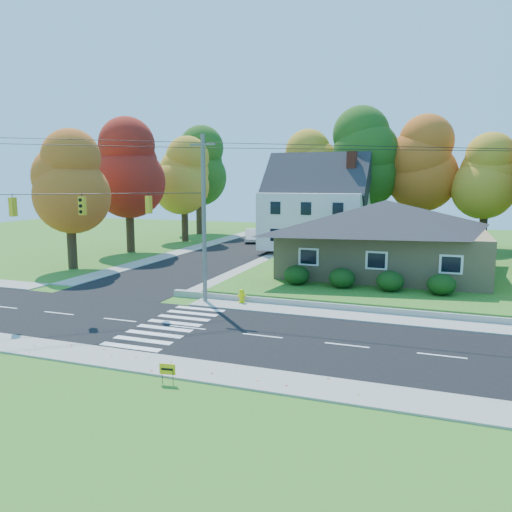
{
  "coord_description": "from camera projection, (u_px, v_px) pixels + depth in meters",
  "views": [
    {
      "loc": [
        11.45,
        -21.59,
        7.36
      ],
      "look_at": [
        0.78,
        8.0,
        2.55
      ],
      "focal_mm": 35.0,
      "sensor_mm": 36.0,
      "label": 1
    }
  ],
  "objects": [
    {
      "name": "sidewalk_south",
      "position": [
        130.0,
        361.0,
        20.37
      ],
      "size": [
        90.0,
        2.0,
        0.08
      ],
      "primitive_type": "cube",
      "color": "#9C9A90",
      "rests_on": "ground"
    },
    {
      "name": "lawn",
      "position": [
        453.0,
        269.0,
        40.17
      ],
      "size": [
        30.0,
        30.0,
        0.5
      ],
      "primitive_type": "cube",
      "color": "#3D7923",
      "rests_on": "ground"
    },
    {
      "name": "sidewalk_north",
      "position": [
        227.0,
        304.0,
        29.67
      ],
      "size": [
        90.0,
        2.0,
        0.08
      ],
      "primitive_type": "cube",
      "color": "#9C9A90",
      "rests_on": "ground"
    },
    {
      "name": "road_main",
      "position": [
        187.0,
        328.0,
        25.03
      ],
      "size": [
        90.0,
        8.0,
        0.02
      ],
      "primitive_type": "cube",
      "color": "black",
      "rests_on": "ground"
    },
    {
      "name": "colonial_house",
      "position": [
        316.0,
        208.0,
        50.36
      ],
      "size": [
        10.4,
        8.4,
        9.6
      ],
      "color": "silver",
      "rests_on": "lawn"
    },
    {
      "name": "yard_sign",
      "position": [
        167.0,
        370.0,
        18.09
      ],
      "size": [
        0.6,
        0.12,
        0.76
      ],
      "color": "black",
      "rests_on": "ground"
    },
    {
      "name": "tree_west_1",
      "position": [
        128.0,
        169.0,
        50.24
      ],
      "size": [
        7.28,
        7.28,
        13.56
      ],
      "color": "#3F2A19",
      "rests_on": "ground"
    },
    {
      "name": "hedge_row",
      "position": [
        366.0,
        279.0,
        31.46
      ],
      "size": [
        10.7,
        1.7,
        1.27
      ],
      "color": "#163A10",
      "rests_on": "lawn"
    },
    {
      "name": "fire_hydrant",
      "position": [
        242.0,
        297.0,
        29.86
      ],
      "size": [
        0.51,
        0.4,
        0.9
      ],
      "color": "#D6D700",
      "rests_on": "ground"
    },
    {
      "name": "traffic_infrastructure",
      "position": [
        195.0,
        223.0,
        25.56
      ],
      "size": [
        38.1,
        10.66,
        10.0
      ],
      "color": "#666059",
      "rests_on": "ground"
    },
    {
      "name": "tree_lot_1",
      "position": [
        364.0,
        158.0,
        52.92
      ],
      "size": [
        7.84,
        7.84,
        14.6
      ],
      "color": "#3F2A19",
      "rests_on": "lawn"
    },
    {
      "name": "tree_lot_2",
      "position": [
        424.0,
        164.0,
        51.94
      ],
      "size": [
        7.28,
        7.28,
        13.56
      ],
      "color": "#3F2A19",
      "rests_on": "lawn"
    },
    {
      "name": "tree_lot_3",
      "position": [
        487.0,
        177.0,
        49.2
      ],
      "size": [
        6.16,
        6.16,
        11.47
      ],
      "color": "#3F2A19",
      "rests_on": "lawn"
    },
    {
      "name": "road_cross",
      "position": [
        235.0,
        251.0,
        51.89
      ],
      "size": [
        8.0,
        44.0,
        0.02
      ],
      "primitive_type": "cube",
      "color": "black",
      "rests_on": "ground"
    },
    {
      "name": "ground",
      "position": [
        187.0,
        328.0,
        25.03
      ],
      "size": [
        120.0,
        120.0,
        0.0
      ],
      "primitive_type": "plane",
      "color": "#3D7923"
    },
    {
      "name": "tree_west_3",
      "position": [
        198.0,
        167.0,
        67.22
      ],
      "size": [
        7.84,
        7.84,
        14.6
      ],
      "color": "#3F2A19",
      "rests_on": "ground"
    },
    {
      "name": "tree_west_0",
      "position": [
        68.0,
        182.0,
        40.8
      ],
      "size": [
        6.16,
        6.16,
        11.47
      ],
      "color": "#3F2A19",
      "rests_on": "ground"
    },
    {
      "name": "white_car",
      "position": [
        252.0,
        235.0,
        59.54
      ],
      "size": [
        2.95,
        4.95,
        1.54
      ],
      "primitive_type": "imported",
      "rotation": [
        0.0,
        0.0,
        0.3
      ],
      "color": "white",
      "rests_on": "road_cross"
    },
    {
      "name": "tree_west_2",
      "position": [
        184.0,
        176.0,
        59.3
      ],
      "size": [
        6.72,
        6.72,
        12.51
      ],
      "color": "#3F2A19",
      "rests_on": "ground"
    },
    {
      "name": "tree_lot_0",
      "position": [
        311.0,
        171.0,
        56.06
      ],
      "size": [
        6.72,
        6.72,
        12.51
      ],
      "color": "#3F2A19",
      "rests_on": "lawn"
    },
    {
      "name": "ranch_house",
      "position": [
        385.0,
        236.0,
        36.73
      ],
      "size": [
        14.6,
        10.6,
        5.4
      ],
      "color": "tan",
      "rests_on": "lawn"
    }
  ]
}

